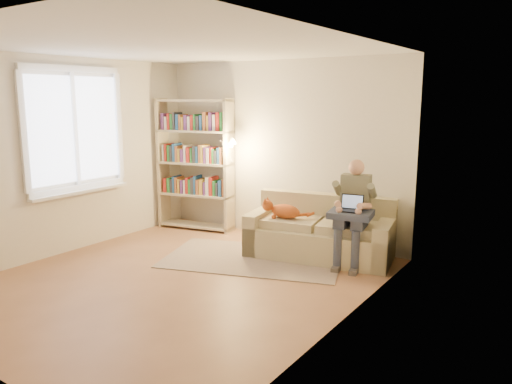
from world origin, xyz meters
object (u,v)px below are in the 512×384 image
Objects in this scene: cat at (285,211)px; bookshelf at (195,158)px; person at (353,206)px; sofa at (320,235)px; laptop at (348,206)px.

bookshelf is at bearing 157.76° from cat.
person is 0.64× the size of bookshelf.
cat is (-0.42, -0.20, 0.32)m from sofa.
laptop is at bearing -8.97° from cat.
laptop is (0.86, 0.03, 0.16)m from cat.
cat is at bearing -165.23° from sofa.
person is 2.79m from bookshelf.
person is 0.12m from laptop.
cat is 0.30× the size of bookshelf.
cat is 1.97× the size of laptop.
person is 0.91m from cat.
bookshelf is (-1.86, 0.37, 0.53)m from cat.
person is at bearing -16.50° from bookshelf.
sofa is 0.67m from laptop.
bookshelf is (-2.73, 0.33, 0.37)m from laptop.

